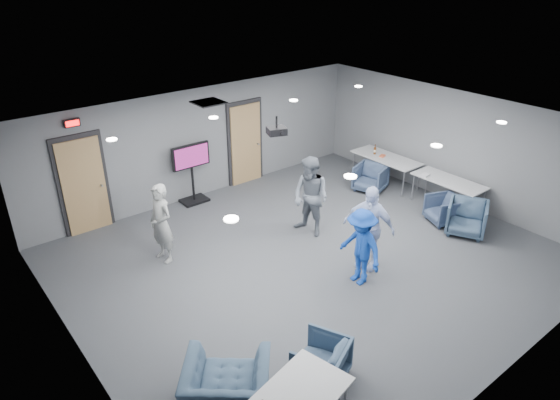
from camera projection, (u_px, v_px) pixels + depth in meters
floor at (312, 259)px, 9.98m from camera, size 9.00×9.00×0.00m
ceiling at (316, 130)px, 8.79m from camera, size 9.00×9.00×0.00m
wall_back at (204, 142)px, 12.18m from camera, size 9.00×0.02×2.70m
wall_front at (518, 302)px, 6.59m from camera, size 9.00×0.02×2.70m
wall_left at (72, 288)px, 6.86m from camera, size 0.02×8.00×2.70m
wall_right at (453, 147)px, 11.91m from camera, size 0.02×8.00×2.70m
door_left at (84, 185)px, 10.59m from camera, size 1.06×0.17×2.24m
door_right at (245, 143)px, 12.95m from camera, size 1.06×0.17×2.24m
exit_sign at (72, 123)px, 9.96m from camera, size 0.32×0.08×0.16m
hvac_diffuser at (208, 102)px, 10.47m from camera, size 0.60×0.60×0.03m
downlights at (316, 131)px, 8.79m from camera, size 6.18×3.78×0.02m
person_a at (161, 224)px, 9.62m from camera, size 0.47×0.64×1.62m
person_b at (311, 197)px, 10.53m from camera, size 0.78×0.94×1.75m
person_c at (369, 227)px, 9.40m from camera, size 0.80×1.08×1.70m
person_d at (361, 247)px, 8.98m from camera, size 0.61×0.99×1.49m
chair_right_a at (370, 178)px, 12.75m from camera, size 0.96×0.94×0.69m
chair_right_b at (444, 210)px, 11.22m from camera, size 0.89×0.88×0.63m
chair_right_c at (467, 218)px, 10.76m from camera, size 1.09×1.08×0.74m
chair_front_a at (321, 361)px, 7.03m from camera, size 0.93×0.94×0.65m
chair_front_b at (227, 387)px, 6.56m from camera, size 1.48×1.47×0.73m
table_right_a at (386, 159)px, 13.02m from camera, size 0.78×1.86×0.73m
table_right_b at (449, 182)px, 11.69m from camera, size 0.71×1.71×0.73m
bottle_right at (375, 151)px, 13.15m from camera, size 0.07×0.07×0.27m
snack_box at (382, 156)px, 13.03m from camera, size 0.20×0.17×0.04m
wrapper at (425, 175)px, 11.87m from camera, size 0.25×0.19×0.05m
tv_stand at (192, 170)px, 11.94m from camera, size 0.97×0.46×1.48m
projector at (277, 131)px, 9.67m from camera, size 0.44×0.41×0.36m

